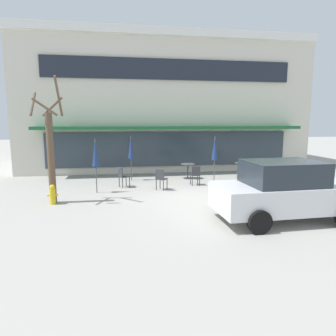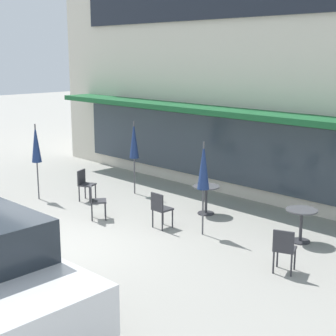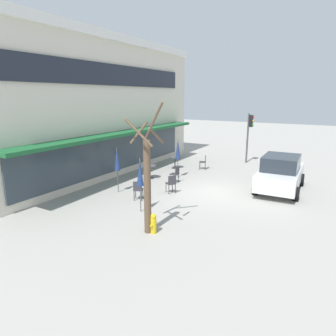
{
  "view_description": "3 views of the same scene",
  "coord_description": "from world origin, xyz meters",
  "px_view_note": "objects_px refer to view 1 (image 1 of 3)",
  "views": [
    {
      "loc": [
        -2.78,
        -10.56,
        2.9
      ],
      "look_at": [
        -0.74,
        2.33,
        0.85
      ],
      "focal_mm": 32.0,
      "sensor_mm": 36.0,
      "label": 1
    },
    {
      "loc": [
        9.14,
        -5.72,
        4.14
      ],
      "look_at": [
        -0.12,
        3.36,
        1.25
      ],
      "focal_mm": 55.0,
      "sensor_mm": 36.0,
      "label": 2
    },
    {
      "loc": [
        -13.09,
        -4.97,
        4.58
      ],
      "look_at": [
        -0.33,
        2.4,
        1.0
      ],
      "focal_mm": 32.0,
      "sensor_mm": 36.0,
      "label": 3
    }
  ],
  "objects_px": {
    "cafe_chair_1": "(161,178)",
    "street_tree": "(51,151)",
    "patio_umbrella_corner_open": "(215,149)",
    "cafe_chair_0": "(270,172)",
    "cafe_table_streetside": "(188,169)",
    "cafe_chair_3": "(123,175)",
    "parked_sedan": "(285,191)",
    "cafe_chair_2": "(195,174)",
    "fire_hydrant": "(53,194)",
    "patio_umbrella_cream_folded": "(131,147)",
    "patio_umbrella_green_folded": "(95,153)",
    "cafe_table_near_wall": "(241,167)"
  },
  "relations": [
    {
      "from": "cafe_chair_2",
      "to": "cafe_chair_3",
      "type": "relative_size",
      "value": 1.0
    },
    {
      "from": "patio_umbrella_cream_folded",
      "to": "cafe_table_streetside",
      "type": "bearing_deg",
      "value": 0.45
    },
    {
      "from": "cafe_chair_3",
      "to": "parked_sedan",
      "type": "xyz_separation_m",
      "value": [
        4.68,
        -5.21,
        0.35
      ]
    },
    {
      "from": "patio_umbrella_green_folded",
      "to": "patio_umbrella_corner_open",
      "type": "relative_size",
      "value": 1.0
    },
    {
      "from": "cafe_chair_0",
      "to": "fire_hydrant",
      "type": "height_order",
      "value": "cafe_chair_0"
    },
    {
      "from": "fire_hydrant",
      "to": "patio_umbrella_cream_folded",
      "type": "bearing_deg",
      "value": 53.44
    },
    {
      "from": "cafe_chair_0",
      "to": "cafe_chair_1",
      "type": "distance_m",
      "value": 5.26
    },
    {
      "from": "cafe_chair_1",
      "to": "cafe_chair_3",
      "type": "relative_size",
      "value": 1.0
    },
    {
      "from": "cafe_chair_0",
      "to": "cafe_chair_3",
      "type": "distance_m",
      "value": 6.82
    },
    {
      "from": "patio_umbrella_green_folded",
      "to": "cafe_chair_0",
      "type": "distance_m",
      "value": 7.98
    },
    {
      "from": "patio_umbrella_cream_folded",
      "to": "fire_hydrant",
      "type": "distance_m",
      "value": 5.02
    },
    {
      "from": "patio_umbrella_green_folded",
      "to": "cafe_table_near_wall",
      "type": "bearing_deg",
      "value": 18.24
    },
    {
      "from": "cafe_chair_1",
      "to": "street_tree",
      "type": "distance_m",
      "value": 4.5
    },
    {
      "from": "parked_sedan",
      "to": "cafe_chair_3",
      "type": "bearing_deg",
      "value": 131.97
    },
    {
      "from": "cafe_chair_0",
      "to": "cafe_chair_2",
      "type": "xyz_separation_m",
      "value": [
        -3.55,
        0.1,
        0.0
      ]
    },
    {
      "from": "patio_umbrella_cream_folded",
      "to": "patio_umbrella_corner_open",
      "type": "relative_size",
      "value": 1.0
    },
    {
      "from": "patio_umbrella_green_folded",
      "to": "fire_hydrant",
      "type": "relative_size",
      "value": 3.12
    },
    {
      "from": "patio_umbrella_cream_folded",
      "to": "cafe_chair_2",
      "type": "relative_size",
      "value": 2.47
    },
    {
      "from": "patio_umbrella_corner_open",
      "to": "cafe_chair_0",
      "type": "relative_size",
      "value": 2.47
    },
    {
      "from": "cafe_chair_1",
      "to": "fire_hydrant",
      "type": "height_order",
      "value": "cafe_chair_1"
    },
    {
      "from": "cafe_chair_3",
      "to": "cafe_table_near_wall",
      "type": "bearing_deg",
      "value": 13.64
    },
    {
      "from": "cafe_chair_1",
      "to": "fire_hydrant",
      "type": "relative_size",
      "value": 1.26
    },
    {
      "from": "cafe_chair_3",
      "to": "parked_sedan",
      "type": "height_order",
      "value": "parked_sedan"
    },
    {
      "from": "cafe_chair_0",
      "to": "fire_hydrant",
      "type": "relative_size",
      "value": 1.26
    },
    {
      "from": "cafe_table_streetside",
      "to": "street_tree",
      "type": "bearing_deg",
      "value": -147.21
    },
    {
      "from": "cafe_chair_1",
      "to": "parked_sedan",
      "type": "bearing_deg",
      "value": -54.91
    },
    {
      "from": "cafe_chair_3",
      "to": "street_tree",
      "type": "distance_m",
      "value": 3.57
    },
    {
      "from": "cafe_chair_2",
      "to": "patio_umbrella_cream_folded",
      "type": "bearing_deg",
      "value": 150.16
    },
    {
      "from": "parked_sedan",
      "to": "street_tree",
      "type": "bearing_deg",
      "value": 157.15
    },
    {
      "from": "cafe_chair_1",
      "to": "street_tree",
      "type": "relative_size",
      "value": 0.2
    },
    {
      "from": "cafe_table_streetside",
      "to": "patio_umbrella_cream_folded",
      "type": "relative_size",
      "value": 0.35
    },
    {
      "from": "cafe_table_near_wall",
      "to": "cafe_chair_1",
      "type": "relative_size",
      "value": 0.85
    },
    {
      "from": "parked_sedan",
      "to": "patio_umbrella_green_folded",
      "type": "bearing_deg",
      "value": 143.02
    },
    {
      "from": "cafe_table_near_wall",
      "to": "cafe_table_streetside",
      "type": "xyz_separation_m",
      "value": [
        -2.86,
        0.04,
        0.0
      ]
    },
    {
      "from": "patio_umbrella_cream_folded",
      "to": "cafe_chair_0",
      "type": "relative_size",
      "value": 2.47
    },
    {
      "from": "cafe_table_near_wall",
      "to": "fire_hydrant",
      "type": "xyz_separation_m",
      "value": [
        -8.6,
        -3.88,
        -0.16
      ]
    },
    {
      "from": "patio_umbrella_green_folded",
      "to": "cafe_table_streetside",
      "type": "bearing_deg",
      "value": 29.02
    },
    {
      "from": "cafe_chair_1",
      "to": "cafe_chair_2",
      "type": "relative_size",
      "value": 1.0
    },
    {
      "from": "parked_sedan",
      "to": "patio_umbrella_cream_folded",
      "type": "bearing_deg",
      "value": 122.32
    },
    {
      "from": "cafe_chair_0",
      "to": "cafe_chair_2",
      "type": "height_order",
      "value": "same"
    },
    {
      "from": "patio_umbrella_cream_folded",
      "to": "patio_umbrella_corner_open",
      "type": "bearing_deg",
      "value": -17.62
    },
    {
      "from": "cafe_table_near_wall",
      "to": "cafe_chair_3",
      "type": "distance_m",
      "value": 6.32
    },
    {
      "from": "patio_umbrella_corner_open",
      "to": "fire_hydrant",
      "type": "distance_m",
      "value": 7.36
    },
    {
      "from": "patio_umbrella_corner_open",
      "to": "cafe_chair_1",
      "type": "xyz_separation_m",
      "value": [
        -2.69,
        -1.09,
        -1.1
      ]
    },
    {
      "from": "patio_umbrella_cream_folded",
      "to": "cafe_chair_0",
      "type": "xyz_separation_m",
      "value": [
        6.38,
        -1.73,
        -1.1
      ]
    },
    {
      "from": "patio_umbrella_green_folded",
      "to": "patio_umbrella_cream_folded",
      "type": "height_order",
      "value": "same"
    },
    {
      "from": "street_tree",
      "to": "parked_sedan",
      "type": "bearing_deg",
      "value": -22.85
    },
    {
      "from": "patio_umbrella_corner_open",
      "to": "cafe_chair_3",
      "type": "xyz_separation_m",
      "value": [
        -4.28,
        -0.28,
        -1.1
      ]
    },
    {
      "from": "cafe_chair_1",
      "to": "cafe_table_streetside",
      "type": "bearing_deg",
      "value": 54.02
    },
    {
      "from": "cafe_table_near_wall",
      "to": "cafe_chair_3",
      "type": "height_order",
      "value": "cafe_chair_3"
    }
  ]
}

